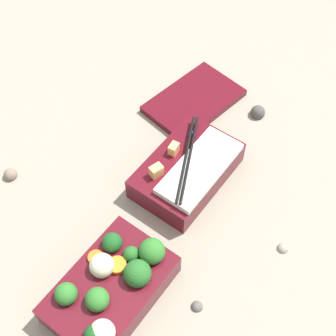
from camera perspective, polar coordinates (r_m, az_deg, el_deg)
The scene contains 8 objects.
ground_plane at distance 0.83m, azimuth -1.20°, elevation -7.92°, with size 3.00×3.00×0.00m, color gray.
bento_tray_vegetable at distance 0.76m, azimuth -6.88°, elevation -14.25°, with size 0.20×0.13×0.08m.
bento_tray_rice at distance 0.87m, azimuth 2.45°, elevation -0.24°, with size 0.20×0.13×0.07m.
bento_lid at distance 1.01m, azimuth 3.18°, elevation 8.17°, with size 0.20×0.13×0.02m, color #510F19.
pebble_0 at distance 0.84m, azimuth 13.86°, elevation -9.39°, with size 0.02×0.02×0.02m, color gray.
pebble_1 at distance 0.94m, azimuth -18.66°, elevation -0.76°, with size 0.03×0.03×0.03m, color #7A6B5B.
pebble_2 at distance 1.01m, azimuth 10.73°, elevation 6.75°, with size 0.03×0.03×0.03m, color #474442.
pebble_3 at distance 0.78m, azimuth 3.56°, elevation -16.42°, with size 0.02×0.02×0.02m, color #595651.
Camera 1 is at (-0.30, -0.24, 0.74)m, focal length 50.00 mm.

